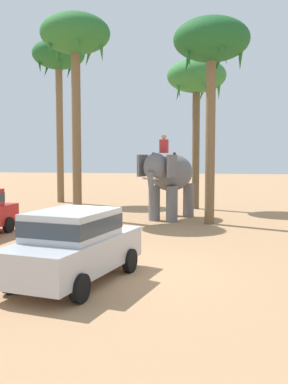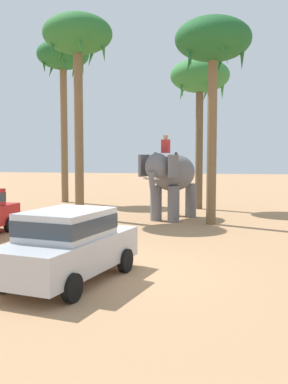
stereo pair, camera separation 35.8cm
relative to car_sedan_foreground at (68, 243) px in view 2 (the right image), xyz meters
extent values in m
plane|color=tan|center=(0.61, 0.87, -0.93)|extent=(120.00, 120.00, 0.00)
cube|color=#B7BABF|center=(0.01, 0.04, -0.25)|extent=(2.54, 4.37, 0.76)
cube|color=#B7BABF|center=(-0.01, -0.06, 0.45)|extent=(1.97, 2.39, 0.64)
cube|color=#2D3842|center=(-0.01, -0.06, 0.45)|extent=(2.00, 2.41, 0.35)
cylinder|color=black|center=(-0.55, 1.46, -0.63)|extent=(0.30, 0.62, 0.60)
cylinder|color=black|center=(1.11, 1.10, -0.63)|extent=(0.30, 0.62, 0.60)
cylinder|color=black|center=(-1.09, -1.02, -0.63)|extent=(0.30, 0.62, 0.60)
cylinder|color=black|center=(0.57, -1.39, -0.63)|extent=(0.30, 0.62, 0.60)
cylinder|color=black|center=(-4.57, 6.07, -0.63)|extent=(0.24, 0.61, 0.60)
ellipsoid|color=slate|center=(1.23, 10.84, 1.22)|extent=(2.55, 3.46, 1.70)
cylinder|color=slate|center=(1.33, 9.81, -0.13)|extent=(0.52, 0.52, 1.60)
cylinder|color=slate|center=(0.50, 10.11, -0.13)|extent=(0.52, 0.52, 1.60)
cylinder|color=slate|center=(1.96, 11.57, -0.13)|extent=(0.52, 0.52, 1.60)
cylinder|color=slate|center=(1.13, 11.86, -0.13)|extent=(0.52, 0.52, 1.60)
ellipsoid|color=slate|center=(0.68, 9.31, 1.52)|extent=(1.37, 1.31, 1.20)
cube|color=slate|center=(1.39, 9.16, 1.57)|extent=(0.38, 0.79, 0.96)
cube|color=slate|center=(0.04, 9.65, 1.57)|extent=(0.38, 0.79, 0.96)
cone|color=slate|center=(0.53, 8.88, 0.52)|extent=(0.46, 0.46, 1.60)
cone|color=beige|center=(0.79, 8.84, 1.02)|extent=(0.30, 0.57, 0.21)
cone|color=beige|center=(0.30, 9.02, 1.02)|extent=(0.30, 0.57, 0.21)
cube|color=red|center=(0.94, 10.04, 2.42)|extent=(0.40, 0.34, 0.60)
sphere|color=tan|center=(0.94, 10.04, 2.84)|extent=(0.22, 0.22, 0.22)
cylinder|color=#333338|center=(1.43, 9.86, 1.87)|extent=(0.12, 0.12, 0.55)
cylinder|color=#333338|center=(0.45, 10.21, 1.87)|extent=(0.12, 0.12, 0.55)
cylinder|color=brown|center=(-3.19, 10.36, 3.22)|extent=(0.42, 0.42, 8.30)
ellipsoid|color=#286B2D|center=(-3.19, 10.36, 7.57)|extent=(3.20, 3.20, 1.80)
cone|color=#286B2D|center=(-1.99, 10.36, 7.07)|extent=(0.40, 0.92, 1.64)
cone|color=#286B2D|center=(-2.82, 11.50, 7.07)|extent=(0.91, 0.57, 1.67)
cone|color=#286B2D|center=(-4.16, 11.07, 7.07)|extent=(0.73, 0.83, 1.69)
cone|color=#286B2D|center=(-4.16, 9.66, 7.07)|extent=(0.73, 0.83, 1.69)
cone|color=#286B2D|center=(-2.82, 9.22, 7.07)|extent=(0.91, 0.57, 1.67)
cylinder|color=brown|center=(2.99, 9.51, 2.86)|extent=(0.41, 0.41, 7.58)
ellipsoid|color=#1E5B28|center=(2.99, 9.51, 6.85)|extent=(3.20, 3.20, 1.80)
cone|color=#1E5B28|center=(4.19, 9.51, 6.35)|extent=(0.40, 0.92, 1.64)
cone|color=#1E5B28|center=(3.36, 10.65, 6.35)|extent=(0.91, 0.57, 1.67)
cone|color=#1E5B28|center=(2.02, 10.22, 6.35)|extent=(0.73, 0.83, 1.69)
cone|color=#1E5B28|center=(2.02, 8.81, 6.35)|extent=(0.73, 0.83, 1.69)
cone|color=#1E5B28|center=(3.36, 8.37, 6.35)|extent=(0.91, 0.57, 1.67)
cylinder|color=brown|center=(2.14, 14.93, 2.59)|extent=(0.40, 0.40, 7.03)
ellipsoid|color=#337A38|center=(2.14, 14.93, 6.30)|extent=(3.20, 3.20, 1.80)
cone|color=#337A38|center=(3.34, 14.93, 5.80)|extent=(0.40, 0.92, 1.64)
cone|color=#337A38|center=(2.51, 16.07, 5.80)|extent=(0.91, 0.57, 1.67)
cone|color=#337A38|center=(1.17, 15.64, 5.80)|extent=(0.73, 0.83, 1.69)
cone|color=#337A38|center=(1.17, 14.22, 5.80)|extent=(0.73, 0.83, 1.69)
cone|color=#337A38|center=(2.51, 13.79, 5.80)|extent=(0.91, 0.57, 1.67)
cylinder|color=brown|center=(-6.35, 16.97, 3.53)|extent=(0.43, 0.43, 8.91)
ellipsoid|color=#1E5B28|center=(-6.35, 16.97, 8.19)|extent=(3.20, 3.20, 1.80)
cone|color=#1E5B28|center=(-5.15, 16.97, 7.69)|extent=(0.40, 0.92, 1.64)
cone|color=#1E5B28|center=(-5.98, 18.11, 7.69)|extent=(0.91, 0.57, 1.67)
cone|color=#1E5B28|center=(-7.33, 17.67, 7.69)|extent=(0.73, 0.83, 1.69)
cone|color=#1E5B28|center=(-7.33, 16.26, 7.69)|extent=(0.73, 0.83, 1.69)
cone|color=#1E5B28|center=(-5.98, 15.83, 7.69)|extent=(0.91, 0.57, 1.67)
camera|label=1|loc=(3.23, -9.91, 2.05)|focal=42.06mm
camera|label=2|loc=(3.58, -9.85, 2.05)|focal=42.06mm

